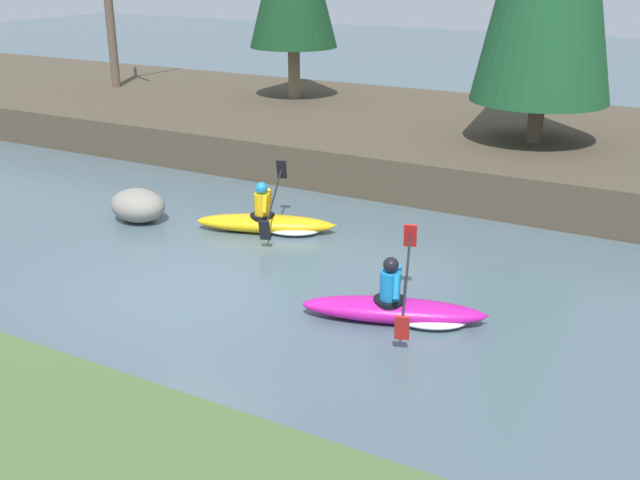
# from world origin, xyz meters

# --- Properties ---
(ground_plane) EXTENTS (90.00, 90.00, 0.00)m
(ground_plane) POSITION_xyz_m (0.00, 0.00, 0.00)
(ground_plane) COLOR #4C606B
(riverbank_far) EXTENTS (44.00, 8.83, 0.96)m
(riverbank_far) POSITION_xyz_m (0.00, 10.16, 0.48)
(riverbank_far) COLOR #4C4233
(riverbank_far) RESTS_ON ground
(bare_tree_upstream) EXTENTS (2.76, 2.73, 4.94)m
(bare_tree_upstream) POSITION_xyz_m (-10.72, 10.19, 3.29)
(bare_tree_upstream) COLOR brown
(bare_tree_upstream) RESTS_ON riverbank_far
(kayaker_lead) EXTENTS (2.74, 2.01, 1.20)m
(kayaker_lead) POSITION_xyz_m (3.44, 0.71, 0.20)
(kayaker_lead) COLOR #C61999
(kayaker_lead) RESTS_ON ground
(kayaker_middle) EXTENTS (2.73, 1.99, 1.20)m
(kayaker_middle) POSITION_xyz_m (-0.25, 3.02, 0.20)
(kayaker_middle) COLOR yellow
(kayaker_middle) RESTS_ON ground
(boulder_midstream) EXTENTS (1.18, 0.92, 0.67)m
(boulder_midstream) POSITION_xyz_m (-2.95, 2.28, 0.33)
(boulder_midstream) COLOR gray
(boulder_midstream) RESTS_ON ground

